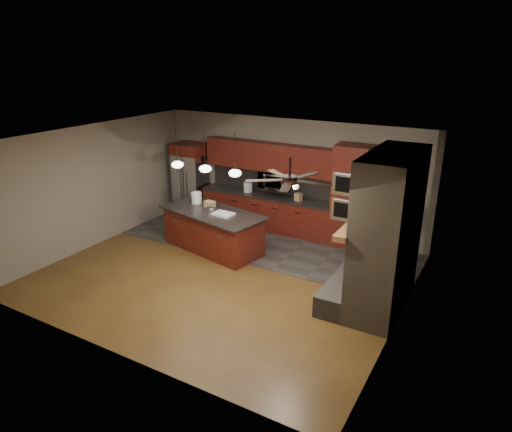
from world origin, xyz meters
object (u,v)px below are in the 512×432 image
Objects in this scene: white_bucket at (197,198)px; counter_bucket at (248,187)px; refrigerator at (192,180)px; kitchen_island at (213,230)px; cardboard_box at (210,204)px; paint_can at (210,210)px; counter_box at (298,197)px; oven_tower at (351,197)px; paint_tray at (223,214)px; microwave at (275,180)px.

white_bucket is 1.01× the size of counter_bucket.
kitchen_island is (1.87, -1.69, -0.54)m from refrigerator.
cardboard_box is 1.56m from counter_bucket.
kitchen_island is at bearing 63.86° from paint_can.
white_bucket is at bearing -122.61° from counter_box.
paint_tray is (-2.27, -1.84, -0.25)m from oven_tower.
oven_tower reaches higher than paint_can.
paint_tray is 0.64m from cardboard_box.
oven_tower is 3.23m from kitchen_island.
paint_tray is at bearing -2.52° from paint_can.
counter_bucket is (0.56, 1.45, -0.02)m from white_bucket.
paint_can is 0.65× the size of counter_bucket.
microwave is at bearing 83.83° from paint_tray.
oven_tower reaches higher than white_bucket.
microwave reaches higher than cardboard_box.
oven_tower is 2.74m from counter_bucket.
microwave is 0.81m from counter_bucket.
oven_tower is 12.96× the size of counter_box.
counter_box is at bearing 34.98° from white_bucket.
counter_box reaches higher than cardboard_box.
counter_box is at bearing 63.97° from paint_tray.
paint_can is 0.73× the size of cardboard_box.
kitchen_island is at bearing -37.65° from cardboard_box.
white_bucket reaches higher than counter_box.
refrigerator is at bearing 131.03° from white_bucket.
counter_box is at bearing 64.36° from kitchen_island.
cardboard_box is at bearing -151.47° from oven_tower.
white_bucket reaches higher than counter_bucket.
refrigerator reaches higher than counter_box.
refrigerator is at bearing 149.70° from kitchen_island.
oven_tower reaches higher than kitchen_island.
counter_box is at bearing 52.82° from paint_can.
counter_box is (0.99, 1.79, 0.05)m from paint_tray.
microwave is 0.37× the size of refrigerator.
counter_box reaches higher than paint_tray.
counter_box is at bearing 0.56° from refrigerator.
refrigerator is 1.82m from white_bucket.
refrigerator is 4.38× the size of paint_tray.
refrigerator reaches higher than microwave.
microwave is 2.11m from kitchen_island.
paint_tray is (1.02, -0.39, -0.11)m from white_bucket.
counter_box is at bearing -1.98° from counter_bucket.
paint_tray is (-0.30, -1.89, -0.36)m from microwave.
oven_tower reaches higher than microwave.
kitchen_island is 5.78× the size of paint_tray.
refrigerator is 0.76× the size of kitchen_island.
white_bucket is 0.57× the size of paint_tray.
counter_bucket is at bearing 179.84° from oven_tower.
white_bucket is at bearing 174.22° from cardboard_box.
cardboard_box is (-0.23, 0.22, 0.53)m from kitchen_island.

